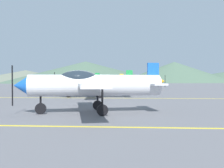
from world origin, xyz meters
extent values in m
plane|color=slate|center=(0.00, 0.00, 0.00)|extent=(400.00, 400.00, 0.00)
cube|color=yellow|center=(0.00, -4.89, 0.01)|extent=(80.00, 0.16, 0.01)
cube|color=yellow|center=(0.00, 8.73, 0.01)|extent=(80.00, 0.16, 0.01)
cylinder|color=silver|center=(0.60, -1.22, 1.42)|extent=(6.73, 2.57, 1.08)
cone|color=blue|center=(-2.97, -2.06, 1.42)|extent=(0.88, 1.05, 0.92)
cube|color=black|center=(-3.36, -2.15, 1.42)|extent=(0.06, 0.12, 1.96)
ellipsoid|color=#1E2833|center=(-0.26, -1.42, 1.74)|extent=(2.11, 1.30, 0.88)
cube|color=silver|center=(0.22, -1.31, 1.47)|extent=(3.01, 8.64, 0.16)
cube|color=silver|center=(3.56, -0.53, 1.47)|extent=(1.25, 2.64, 0.10)
cube|color=blue|center=(3.56, -0.53, 2.01)|extent=(0.63, 0.26, 1.18)
cylinder|color=black|center=(-2.07, -1.85, 0.77)|extent=(0.10, 0.10, 0.98)
cylinder|color=black|center=(-2.07, -1.85, 0.27)|extent=(0.56, 0.24, 0.55)
cylinder|color=black|center=(0.55, -0.13, 0.77)|extent=(0.10, 0.10, 0.98)
cylinder|color=black|center=(0.55, -0.13, 0.27)|extent=(0.56, 0.24, 0.55)
cylinder|color=black|center=(1.04, -2.23, 0.77)|extent=(0.10, 0.10, 0.98)
cylinder|color=black|center=(1.04, -2.23, 0.27)|extent=(0.56, 0.24, 0.55)
cylinder|color=silver|center=(-0.71, 9.49, 1.42)|extent=(6.73, 1.64, 1.08)
cone|color=#1E8C3F|center=(-4.37, 9.18, 1.42)|extent=(0.76, 0.97, 0.92)
cube|color=black|center=(-4.76, 9.15, 1.42)|extent=(0.05, 0.12, 1.96)
ellipsoid|color=#1E2833|center=(-1.59, 9.42, 1.74)|extent=(2.03, 1.04, 0.88)
cube|color=silver|center=(-1.10, 9.46, 1.47)|extent=(1.80, 8.68, 0.16)
cube|color=silver|center=(2.32, 9.75, 1.47)|extent=(0.90, 2.60, 0.10)
cube|color=#1E8C3F|center=(2.32, 9.75, 2.01)|extent=(0.63, 0.17, 1.18)
cylinder|color=black|center=(-3.44, 9.26, 0.77)|extent=(0.10, 0.10, 0.98)
cylinder|color=black|center=(-3.44, 9.26, 0.27)|extent=(0.56, 0.16, 0.55)
cylinder|color=black|center=(-0.60, 10.58, 0.77)|extent=(0.10, 0.10, 0.98)
cylinder|color=black|center=(-0.60, 10.58, 0.27)|extent=(0.56, 0.16, 0.55)
cylinder|color=black|center=(-0.42, 8.43, 0.77)|extent=(0.10, 0.10, 0.98)
cylinder|color=black|center=(-0.42, 8.43, 0.27)|extent=(0.56, 0.16, 0.55)
cylinder|color=white|center=(-4.98, 19.41, 1.42)|extent=(6.74, 1.80, 1.08)
cone|color=#1E8C3F|center=(-8.63, 19.81, 1.42)|extent=(0.78, 0.99, 0.92)
cube|color=black|center=(-9.02, 19.85, 1.42)|extent=(0.05, 0.12, 1.96)
ellipsoid|color=#1E2833|center=(-5.85, 19.51, 1.74)|extent=(2.04, 1.09, 0.88)
cube|color=white|center=(-5.37, 19.45, 1.47)|extent=(2.01, 8.69, 0.16)
cube|color=white|center=(-1.96, 19.08, 1.47)|extent=(0.96, 2.61, 0.10)
cube|color=#1E8C3F|center=(-1.96, 19.08, 2.01)|extent=(0.63, 0.18, 1.18)
cylinder|color=black|center=(-7.70, 19.71, 0.77)|extent=(0.10, 0.10, 0.98)
cylinder|color=black|center=(-7.70, 19.71, 0.27)|extent=(0.56, 0.18, 0.55)
cylinder|color=black|center=(-4.66, 20.46, 0.77)|extent=(0.10, 0.10, 0.98)
cylinder|color=black|center=(-4.66, 20.46, 0.27)|extent=(0.56, 0.18, 0.55)
cylinder|color=black|center=(-4.90, 18.32, 0.77)|extent=(0.10, 0.10, 0.98)
cylinder|color=black|center=(-4.90, 18.32, 0.27)|extent=(0.56, 0.18, 0.55)
cylinder|color=silver|center=(4.09, 25.67, 1.42)|extent=(6.75, 2.17, 1.08)
cone|color=#F2A519|center=(7.72, 26.28, 1.42)|extent=(0.83, 1.02, 0.92)
cube|color=black|center=(8.10, 26.35, 1.42)|extent=(0.06, 0.12, 1.96)
ellipsoid|color=#1E2833|center=(4.96, 25.82, 1.74)|extent=(2.08, 1.20, 0.88)
cube|color=silver|center=(4.48, 25.74, 1.47)|extent=(2.50, 8.68, 0.16)
cube|color=silver|center=(1.10, 25.17, 1.47)|extent=(1.10, 2.63, 0.10)
cube|color=#F2A519|center=(1.10, 25.17, 2.01)|extent=(0.63, 0.22, 1.18)
cylinder|color=black|center=(6.80, 26.13, 0.77)|extent=(0.10, 0.10, 0.98)
cylinder|color=black|center=(6.80, 26.13, 0.27)|extent=(0.56, 0.21, 0.55)
cylinder|color=black|center=(4.08, 24.58, 0.77)|extent=(0.10, 0.10, 0.98)
cylinder|color=black|center=(4.08, 24.58, 0.27)|extent=(0.56, 0.21, 0.55)
cylinder|color=black|center=(3.72, 26.70, 0.77)|extent=(0.10, 0.10, 0.98)
cylinder|color=black|center=(3.72, 26.70, 0.27)|extent=(0.56, 0.21, 0.55)
cube|color=#3372BF|center=(6.07, 34.18, 0.70)|extent=(4.20, 4.41, 0.75)
cube|color=black|center=(5.97, 34.07, 1.35)|extent=(2.78, 2.85, 0.55)
cylinder|color=black|center=(7.69, 34.65, 0.32)|extent=(0.59, 0.63, 0.64)
cylinder|color=black|center=(6.34, 35.84, 0.32)|extent=(0.59, 0.63, 0.64)
cylinder|color=black|center=(5.81, 32.53, 0.32)|extent=(0.59, 0.63, 0.64)
cylinder|color=black|center=(4.46, 33.72, 0.32)|extent=(0.59, 0.63, 0.64)
cone|color=slate|center=(-64.49, 141.15, 3.85)|extent=(75.12, 75.12, 7.70)
cone|color=#4C6651|center=(-20.44, 114.07, 5.59)|extent=(85.06, 85.06, 11.17)
cone|color=#4C6651|center=(28.54, 130.90, 5.96)|extent=(66.00, 66.00, 11.92)
camera|label=1|loc=(2.29, -13.65, 1.72)|focal=39.34mm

